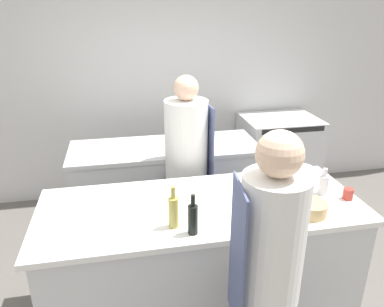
{
  "coord_description": "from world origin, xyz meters",
  "views": [
    {
      "loc": [
        -0.52,
        -2.26,
        2.27
      ],
      "look_at": [
        0.0,
        0.35,
        1.19
      ],
      "focal_mm": 35.0,
      "sensor_mm": 36.0,
      "label": 1
    }
  ],
  "objects_px": {
    "chef_at_prep_near": "(267,283)",
    "bottle_olive_oil": "(173,211)",
    "bottle_vinegar": "(323,184)",
    "oven_range": "(277,156)",
    "bowl_prep_small": "(303,171)",
    "cup": "(348,194)",
    "chef_at_stove": "(187,170)",
    "bottle_wine": "(193,218)",
    "bowl_mixing_large": "(310,208)"
  },
  "relations": [
    {
      "from": "chef_at_prep_near",
      "to": "bottle_olive_oil",
      "type": "bearing_deg",
      "value": 43.72
    },
    {
      "from": "bottle_vinegar",
      "to": "oven_range",
      "type": "bearing_deg",
      "value": 75.91
    },
    {
      "from": "bottle_olive_oil",
      "to": "oven_range",
      "type": "bearing_deg",
      "value": 50.98
    },
    {
      "from": "bowl_prep_small",
      "to": "cup",
      "type": "distance_m",
      "value": 0.47
    },
    {
      "from": "chef_at_prep_near",
      "to": "bottle_vinegar",
      "type": "height_order",
      "value": "chef_at_prep_near"
    },
    {
      "from": "bottle_olive_oil",
      "to": "cup",
      "type": "height_order",
      "value": "bottle_olive_oil"
    },
    {
      "from": "chef_at_stove",
      "to": "cup",
      "type": "relative_size",
      "value": 20.99
    },
    {
      "from": "chef_at_prep_near",
      "to": "bottle_wine",
      "type": "height_order",
      "value": "chef_at_prep_near"
    },
    {
      "from": "oven_range",
      "to": "bowl_mixing_large",
      "type": "relative_size",
      "value": 4.35
    },
    {
      "from": "chef_at_stove",
      "to": "cup",
      "type": "xyz_separation_m",
      "value": [
        1.02,
        -0.91,
        0.12
      ]
    },
    {
      "from": "oven_range",
      "to": "bottle_vinegar",
      "type": "xyz_separation_m",
      "value": [
        -0.44,
        -1.75,
        0.52
      ]
    },
    {
      "from": "chef_at_prep_near",
      "to": "bowl_prep_small",
      "type": "relative_size",
      "value": 10.81
    },
    {
      "from": "bottle_olive_oil",
      "to": "bottle_vinegar",
      "type": "height_order",
      "value": "bottle_olive_oil"
    },
    {
      "from": "bowl_mixing_large",
      "to": "chef_at_prep_near",
      "type": "bearing_deg",
      "value": -134.37
    },
    {
      "from": "bottle_wine",
      "to": "bowl_prep_small",
      "type": "bearing_deg",
      "value": 31.72
    },
    {
      "from": "bowl_mixing_large",
      "to": "cup",
      "type": "relative_size",
      "value": 2.79
    },
    {
      "from": "bottle_vinegar",
      "to": "bowl_mixing_large",
      "type": "relative_size",
      "value": 0.91
    },
    {
      "from": "oven_range",
      "to": "bottle_vinegar",
      "type": "height_order",
      "value": "bottle_vinegar"
    },
    {
      "from": "chef_at_stove",
      "to": "bowl_mixing_large",
      "type": "relative_size",
      "value": 7.53
    },
    {
      "from": "bowl_mixing_large",
      "to": "cup",
      "type": "distance_m",
      "value": 0.4
    },
    {
      "from": "chef_at_stove",
      "to": "bowl_prep_small",
      "type": "height_order",
      "value": "chef_at_stove"
    },
    {
      "from": "bottle_olive_oil",
      "to": "bowl_prep_small",
      "type": "relative_size",
      "value": 1.77
    },
    {
      "from": "oven_range",
      "to": "bowl_mixing_large",
      "type": "bearing_deg",
      "value": -108.53
    },
    {
      "from": "chef_at_stove",
      "to": "bottle_olive_oil",
      "type": "bearing_deg",
      "value": -18.17
    },
    {
      "from": "chef_at_prep_near",
      "to": "bottle_vinegar",
      "type": "relative_size",
      "value": 8.37
    },
    {
      "from": "chef_at_stove",
      "to": "bowl_prep_small",
      "type": "distance_m",
      "value": 1.01
    },
    {
      "from": "bottle_vinegar",
      "to": "cup",
      "type": "xyz_separation_m",
      "value": [
        0.14,
        -0.11,
        -0.04
      ]
    },
    {
      "from": "bottle_olive_oil",
      "to": "bottle_wine",
      "type": "bearing_deg",
      "value": -43.01
    },
    {
      "from": "bottle_vinegar",
      "to": "bowl_prep_small",
      "type": "relative_size",
      "value": 1.29
    },
    {
      "from": "bottle_vinegar",
      "to": "bottle_wine",
      "type": "height_order",
      "value": "bottle_wine"
    },
    {
      "from": "chef_at_stove",
      "to": "bottle_wine",
      "type": "xyz_separation_m",
      "value": [
        -0.17,
        -1.12,
        0.19
      ]
    },
    {
      "from": "oven_range",
      "to": "chef_at_stove",
      "type": "relative_size",
      "value": 0.58
    },
    {
      "from": "chef_at_stove",
      "to": "chef_at_prep_near",
      "type": "bearing_deg",
      "value": 2.03
    },
    {
      "from": "bottle_wine",
      "to": "cup",
      "type": "height_order",
      "value": "bottle_wine"
    },
    {
      "from": "bowl_prep_small",
      "to": "cup",
      "type": "height_order",
      "value": "cup"
    },
    {
      "from": "oven_range",
      "to": "bottle_vinegar",
      "type": "relative_size",
      "value": 4.77
    },
    {
      "from": "chef_at_stove",
      "to": "bottle_olive_oil",
      "type": "distance_m",
      "value": 1.08
    },
    {
      "from": "bottle_olive_oil",
      "to": "bowl_mixing_large",
      "type": "bearing_deg",
      "value": -1.78
    },
    {
      "from": "bottle_olive_oil",
      "to": "bottle_vinegar",
      "type": "xyz_separation_m",
      "value": [
        1.15,
        0.21,
        -0.03
      ]
    },
    {
      "from": "chef_at_prep_near",
      "to": "chef_at_stove",
      "type": "bearing_deg",
      "value": 11.68
    },
    {
      "from": "oven_range",
      "to": "bottle_olive_oil",
      "type": "relative_size",
      "value": 3.48
    },
    {
      "from": "bottle_wine",
      "to": "bowl_mixing_large",
      "type": "bearing_deg",
      "value": 4.82
    },
    {
      "from": "chef_at_prep_near",
      "to": "bowl_mixing_large",
      "type": "height_order",
      "value": "chef_at_prep_near"
    },
    {
      "from": "chef_at_prep_near",
      "to": "cup",
      "type": "height_order",
      "value": "chef_at_prep_near"
    },
    {
      "from": "oven_range",
      "to": "cup",
      "type": "height_order",
      "value": "cup"
    },
    {
      "from": "chef_at_stove",
      "to": "bottle_wine",
      "type": "bearing_deg",
      "value": -11.74
    },
    {
      "from": "oven_range",
      "to": "bottle_wine",
      "type": "distance_m",
      "value": 2.6
    },
    {
      "from": "chef_at_prep_near",
      "to": "bottle_olive_oil",
      "type": "relative_size",
      "value": 6.11
    },
    {
      "from": "chef_at_prep_near",
      "to": "bottle_vinegar",
      "type": "bearing_deg",
      "value": -37.42
    },
    {
      "from": "chef_at_stove",
      "to": "bowl_prep_small",
      "type": "relative_size",
      "value": 10.66
    }
  ]
}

